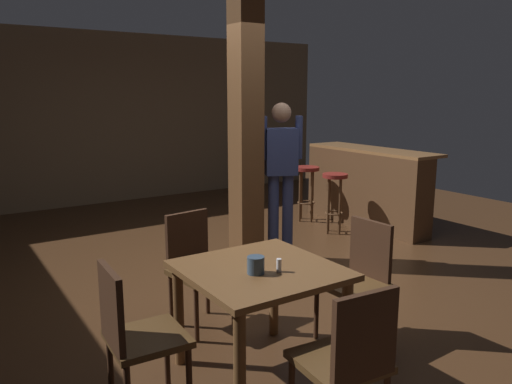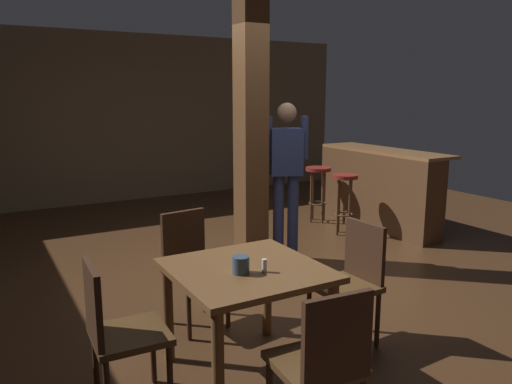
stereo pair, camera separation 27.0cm
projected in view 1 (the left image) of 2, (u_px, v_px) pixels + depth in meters
The scene contains 14 objects.
ground_plane at pixel (273, 279), 4.95m from camera, with size 10.80×10.80×0.00m, color #422816.
wall_back at pixel (119, 118), 8.37m from camera, with size 8.00×0.10×2.80m, color #756047.
pillar at pixel (246, 134), 5.23m from camera, with size 0.28×0.28×2.80m, color brown.
dining_table at pixel (260, 286), 3.19m from camera, with size 0.93×0.93×0.73m.
chair_north at pixel (196, 263), 3.91m from camera, with size 0.47×0.47×0.89m.
chair_south at pixel (348, 358), 2.51m from camera, with size 0.45×0.45×0.89m.
chair_west at pixel (134, 332), 2.78m from camera, with size 0.44×0.44×0.89m.
chair_east at pixel (359, 275), 3.66m from camera, with size 0.44×0.44×0.89m.
napkin_cup at pixel (256, 265), 3.05m from camera, with size 0.11×0.11×0.11m, color #33475B.
salt_shaker at pixel (279, 265), 3.09m from camera, with size 0.03×0.03×0.08m, color silver.
standing_person at pixel (281, 170), 5.40m from camera, with size 0.46×0.32×1.72m.
bar_counter at pixel (365, 187), 6.90m from camera, with size 0.56×2.01×1.07m.
bar_stool_near at pixel (335, 190), 6.50m from camera, with size 0.33×0.33×0.79m.
bar_stool_mid at pixel (307, 180), 7.14m from camera, with size 0.36×0.36×0.79m.
Camera 1 is at (-2.71, -3.83, 1.82)m, focal length 35.00 mm.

